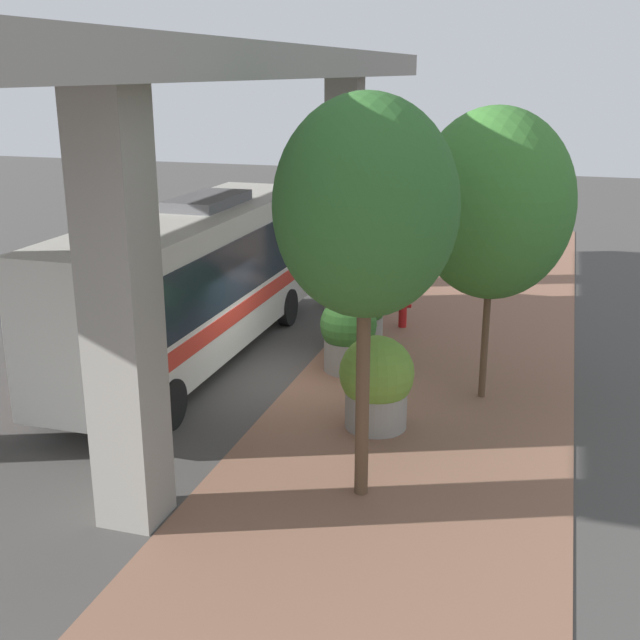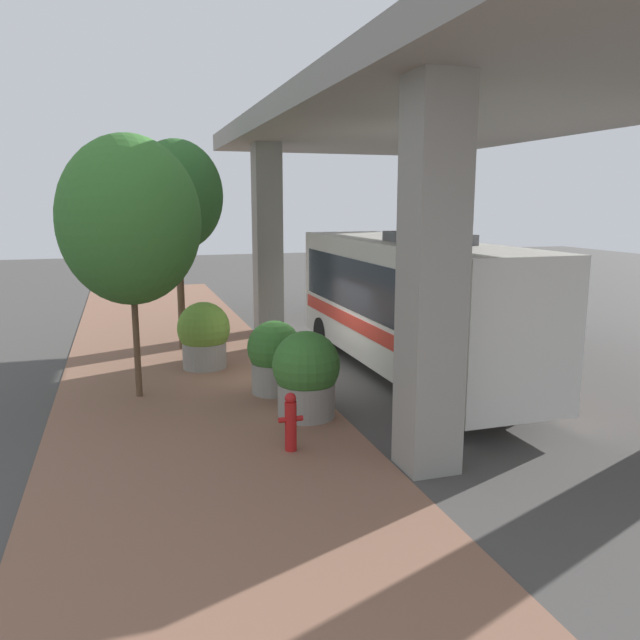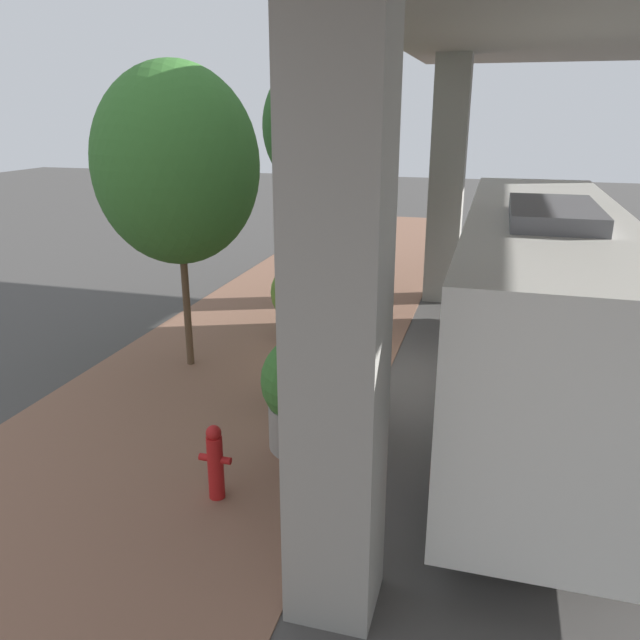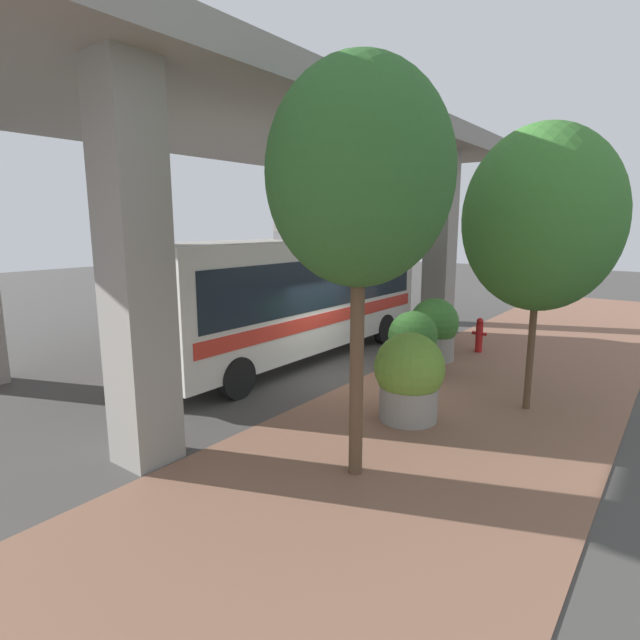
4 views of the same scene
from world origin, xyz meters
TOP-DOWN VIEW (x-y plane):
  - ground_plane at (0.00, 0.00)m, footprint 80.00×80.00m
  - sidewalk_strip at (-3.00, 0.00)m, footprint 6.00×40.00m
  - overpass at (4.00, 0.00)m, footprint 9.40×20.08m
  - bus at (2.65, -0.64)m, footprint 2.59×10.24m
  - fire_hydrant at (-1.54, -4.64)m, footprint 0.46×0.22m
  - planter_front at (-0.75, -2.95)m, footprint 1.44×1.44m
  - planter_middle at (-2.30, 1.75)m, footprint 1.44×1.44m
  - planter_back at (-0.98, -1.07)m, footprint 1.30×1.30m
  - street_tree_near at (-4.11, -0.38)m, footprint 3.17×3.17m
  - street_tree_far at (-2.66, 4.32)m, footprint 2.76×2.76m

SIDE VIEW (x-z plane):
  - ground_plane at x=0.00m, z-range 0.00..0.00m
  - sidewalk_strip at x=-3.00m, z-range 0.00..0.02m
  - fire_hydrant at x=-1.54m, z-range 0.01..1.13m
  - planter_back at x=-0.98m, z-range 0.01..1.78m
  - planter_middle at x=-2.30m, z-range 0.01..1.86m
  - planter_front at x=-0.75m, z-range 0.00..1.87m
  - bus at x=2.65m, z-range 0.15..3.96m
  - street_tree_near at x=-4.11m, z-range 1.10..7.12m
  - street_tree_far at x=-2.66m, z-range 1.51..7.90m
  - overpass at x=4.00m, z-range 2.69..9.79m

